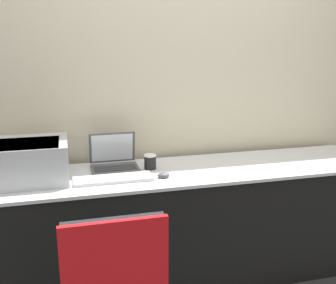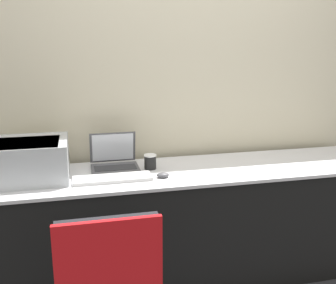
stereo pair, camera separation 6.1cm
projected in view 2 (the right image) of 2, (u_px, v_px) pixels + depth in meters
The scene contains 8 objects.
wall_back at pixel (176, 79), 2.75m from camera, with size 8.00×0.05×2.60m.
table at pixel (190, 223), 2.62m from camera, with size 2.58×0.60×0.76m.
printer at pixel (28, 159), 2.31m from camera, with size 0.46×0.41×0.23m.
laptop_left at pixel (114, 161), 2.53m from camera, with size 0.30×0.25×0.22m.
external_keyboard at pixel (112, 178), 2.32m from camera, with size 0.46×0.14×0.02m.
coffee_cup at pixel (150, 162), 2.52m from camera, with size 0.08×0.08×0.09m.
mouse at pixel (163, 175), 2.36m from camera, with size 0.08×0.05×0.03m.
chair at pixel (108, 279), 1.71m from camera, with size 0.43×0.45×0.87m.
Camera 2 is at (-0.69, -2.02, 1.54)m, focal length 42.00 mm.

